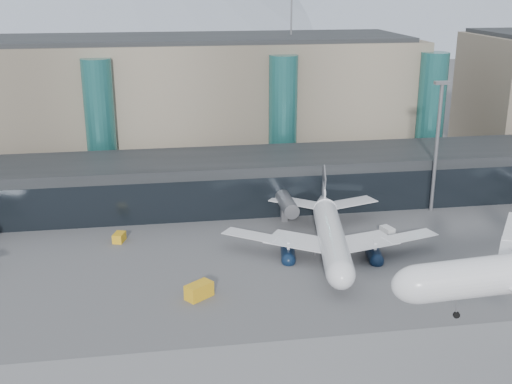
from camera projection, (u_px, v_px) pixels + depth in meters
ground at (361, 357)px, 77.99m from camera, size 900.00×900.00×0.00m
concourse at (274, 179)px, 130.51m from camera, size 170.00×27.00×10.00m
terminal_main at (147, 103)px, 153.71m from camera, size 130.00×30.00×31.00m
teal_towers at (194, 121)px, 140.68m from camera, size 116.40×19.40×46.00m
lightmast_mid at (437, 140)px, 122.90m from camera, size 3.00×1.20×25.60m
jet_parked_mid at (330, 223)px, 107.73m from camera, size 37.65×38.11×12.31m
veh_b at (119, 237)px, 111.97m from camera, size 2.40×3.09×1.57m
veh_g at (387, 231)px, 114.70m from camera, size 2.27×3.04×1.58m
veh_h at (199, 291)px, 92.12m from camera, size 4.46×4.09×2.21m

